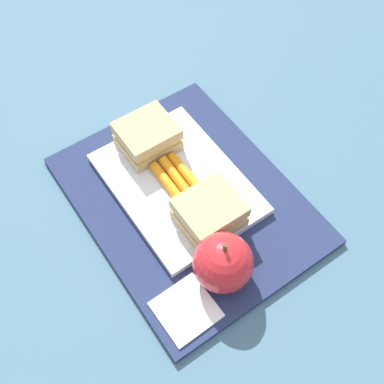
{
  "coord_description": "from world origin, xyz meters",
  "views": [
    {
      "loc": [
        0.3,
        -0.2,
        0.59
      ],
      "look_at": [
        0.01,
        0.0,
        0.04
      ],
      "focal_mm": 44.57,
      "sensor_mm": 36.0,
      "label": 1
    }
  ],
  "objects": [
    {
      "name": "food_tray",
      "position": [
        -0.03,
        0.0,
        0.02
      ],
      "size": [
        0.23,
        0.17,
        0.01
      ],
      "primitive_type": "cube",
      "color": "white",
      "rests_on": "lunchbag_mat"
    },
    {
      "name": "sandwich_half_left",
      "position": [
        -0.1,
        0.0,
        0.04
      ],
      "size": [
        0.07,
        0.08,
        0.04
      ],
      "color": "tan",
      "rests_on": "food_tray"
    },
    {
      "name": "apple",
      "position": [
        0.12,
        -0.03,
        0.05
      ],
      "size": [
        0.08,
        0.08,
        0.09
      ],
      "color": "red",
      "rests_on": "lunchbag_mat"
    },
    {
      "name": "carrot_sticks_bundle",
      "position": [
        -0.03,
        -0.0,
        0.03
      ],
      "size": [
        0.08,
        0.05,
        0.02
      ],
      "color": "orange",
      "rests_on": "food_tray"
    },
    {
      "name": "lunchbag_mat",
      "position": [
        0.0,
        0.0,
        0.01
      ],
      "size": [
        0.36,
        0.28,
        0.01
      ],
      "primitive_type": "cube",
      "color": "navy",
      "rests_on": "ground_plane"
    },
    {
      "name": "ground_plane",
      "position": [
        0.0,
        0.0,
        0.0
      ],
      "size": [
        2.4,
        2.4,
        0.0
      ],
      "primitive_type": "plane",
      "color": "#42667A"
    },
    {
      "name": "paper_napkin",
      "position": [
        0.14,
        -0.09,
        0.01
      ],
      "size": [
        0.07,
        0.07,
        0.0
      ],
      "primitive_type": "cube",
      "rotation": [
        0.0,
        0.0,
        0.02
      ],
      "color": "white",
      "rests_on": "lunchbag_mat"
    },
    {
      "name": "sandwich_half_right",
      "position": [
        0.05,
        0.0,
        0.04
      ],
      "size": [
        0.07,
        0.08,
        0.04
      ],
      "color": "tan",
      "rests_on": "food_tray"
    }
  ]
}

